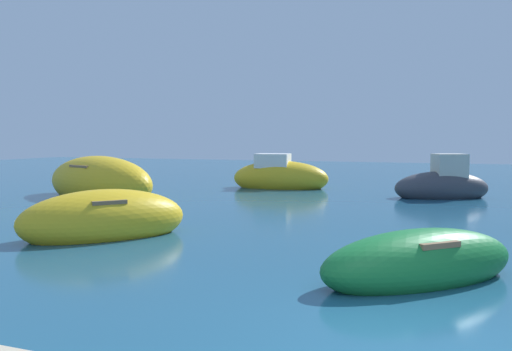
# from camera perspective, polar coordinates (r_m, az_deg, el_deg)

# --- Properties ---
(moored_boat_0) EXTENTS (4.21, 2.13, 1.78)m
(moored_boat_0) POSITION_cam_1_polar(r_m,az_deg,el_deg) (21.58, 2.66, -0.14)
(moored_boat_0) COLOR gold
(moored_boat_0) RESTS_ON ground
(moored_boat_1) EXTENTS (3.41, 3.63, 1.32)m
(moored_boat_1) POSITION_cam_1_polar(r_m,az_deg,el_deg) (11.45, -16.53, -4.75)
(moored_boat_1) COLOR gold
(moored_boat_1) RESTS_ON ground
(moored_boat_3) EXTENTS (3.61, 2.57, 1.83)m
(moored_boat_3) POSITION_cam_1_polar(r_m,az_deg,el_deg) (19.24, 20.03, -1.07)
(moored_boat_3) COLOR #3F3F47
(moored_boat_3) RESTS_ON ground
(moored_boat_5) EXTENTS (5.75, 3.77, 1.91)m
(moored_boat_5) POSITION_cam_1_polar(r_m,az_deg,el_deg) (19.04, -17.03, -0.75)
(moored_boat_5) COLOR gold
(moored_boat_5) RESTS_ON ground
(moored_boat_6) EXTENTS (3.20, 3.09, 1.02)m
(moored_boat_6) POSITION_cam_1_polar(r_m,az_deg,el_deg) (8.01, 17.79, -9.24)
(moored_boat_6) COLOR #197233
(moored_boat_6) RESTS_ON ground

